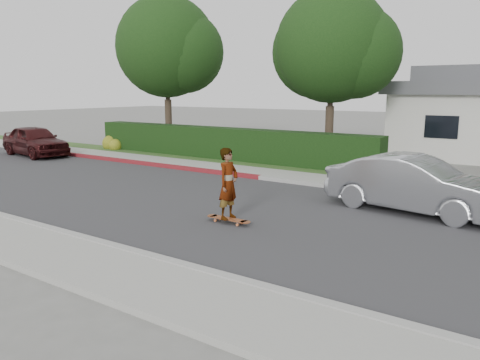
# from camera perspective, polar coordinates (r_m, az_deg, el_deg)

# --- Properties ---
(ground) EXTENTS (120.00, 120.00, 0.00)m
(ground) POSITION_cam_1_polar(r_m,az_deg,el_deg) (14.43, -9.63, -2.06)
(ground) COLOR slate
(ground) RESTS_ON ground
(road) EXTENTS (60.00, 8.00, 0.01)m
(road) POSITION_cam_1_polar(r_m,az_deg,el_deg) (14.43, -9.63, -2.04)
(road) COLOR #2D2D30
(road) RESTS_ON ground
(curb_near) EXTENTS (60.00, 0.20, 0.15)m
(curb_near) POSITION_cam_1_polar(r_m,az_deg,el_deg) (11.91, -23.47, -5.23)
(curb_near) COLOR #9E9E99
(curb_near) RESTS_ON ground
(sidewalk_near) EXTENTS (60.00, 1.60, 0.12)m
(sidewalk_near) POSITION_cam_1_polar(r_m,az_deg,el_deg) (11.49, -27.26, -6.21)
(sidewalk_near) COLOR gray
(sidewalk_near) RESTS_ON ground
(curb_far) EXTENTS (60.00, 0.20, 0.15)m
(curb_far) POSITION_cam_1_polar(r_m,az_deg,el_deg) (17.53, -0.33, 0.65)
(curb_far) COLOR #9E9E99
(curb_far) RESTS_ON ground
(curb_red_section) EXTENTS (12.00, 0.21, 0.15)m
(curb_red_section) POSITION_cam_1_polar(r_m,az_deg,el_deg) (20.74, -11.78, 2.03)
(curb_red_section) COLOR maroon
(curb_red_section) RESTS_ON ground
(sidewalk_far) EXTENTS (60.00, 1.60, 0.12)m
(sidewalk_far) POSITION_cam_1_polar(r_m,az_deg,el_deg) (18.27, 1.27, 1.02)
(sidewalk_far) COLOR gray
(sidewalk_far) RESTS_ON ground
(planting_strip) EXTENTS (60.00, 1.60, 0.10)m
(planting_strip) POSITION_cam_1_polar(r_m,az_deg,el_deg) (19.61, 3.82, 1.65)
(planting_strip) COLOR #2D4C1E
(planting_strip) RESTS_ON ground
(hedge) EXTENTS (15.00, 1.00, 1.50)m
(hedge) POSITION_cam_1_polar(r_m,az_deg,el_deg) (21.66, -2.21, 4.41)
(hedge) COLOR black
(hedge) RESTS_ON ground
(flowering_shrub) EXTENTS (1.40, 1.00, 0.90)m
(flowering_shrub) POSITION_cam_1_polar(r_m,az_deg,el_deg) (26.15, -15.31, 4.24)
(flowering_shrub) COLOR #2D4C19
(flowering_shrub) RESTS_ON ground
(tree_left) EXTENTS (5.99, 5.21, 8.00)m
(tree_left) POSITION_cam_1_polar(r_m,az_deg,el_deg) (25.63, -8.67, 15.42)
(tree_left) COLOR #33261C
(tree_left) RESTS_ON ground
(tree_center) EXTENTS (5.66, 4.84, 7.44)m
(tree_center) POSITION_cam_1_polar(r_m,az_deg,el_deg) (21.07, 11.33, 15.35)
(tree_center) COLOR #33261C
(tree_center) RESTS_ON ground
(skateboard) EXTENTS (1.24, 0.25, 0.11)m
(skateboard) POSITION_cam_1_polar(r_m,az_deg,el_deg) (11.43, -1.42, -4.79)
(skateboard) COLOR #DA703C
(skateboard) RESTS_ON ground
(skateboarder) EXTENTS (0.42, 0.63, 1.73)m
(skateboarder) POSITION_cam_1_polar(r_m,az_deg,el_deg) (11.22, -1.44, -0.45)
(skateboarder) COLOR white
(skateboarder) RESTS_ON skateboard
(car_silver) EXTENTS (4.75, 2.24, 1.51)m
(car_silver) POSITION_cam_1_polar(r_m,az_deg,el_deg) (13.15, 20.47, -0.51)
(car_silver) COLOR #AFB1B6
(car_silver) RESTS_ON ground
(car_maroon) EXTENTS (4.59, 2.35, 1.49)m
(car_maroon) POSITION_cam_1_polar(r_m,az_deg,el_deg) (25.20, -23.71, 4.41)
(car_maroon) COLOR #391213
(car_maroon) RESTS_ON ground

